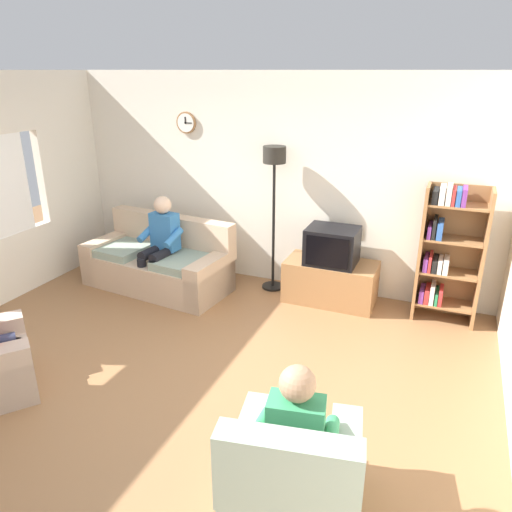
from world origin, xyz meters
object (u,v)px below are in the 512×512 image
tv (332,246)px  person_in_right_armchair (297,430)px  couch (159,264)px  armchair_near_bookshelf (294,480)px  tv_stand (330,282)px  person_on_couch (160,240)px  bookshelf (447,251)px  floor_lamp (274,179)px

tv → person_in_right_armchair: (0.56, -3.05, -0.13)m
couch → armchair_near_bookshelf: size_ratio=1.96×
tv_stand → person_on_couch: (-2.08, -0.53, 0.44)m
bookshelf → armchair_near_bookshelf: 3.35m
bookshelf → floor_lamp: floor_lamp is taller
tv → floor_lamp: (-0.80, 0.12, 0.71)m
couch → person_on_couch: bearing=-43.0°
person_on_couch → bookshelf: bearing=10.2°
person_on_couch → person_in_right_armchair: person_on_couch is taller
tv_stand → tv: tv is taller
floor_lamp → armchair_near_bookshelf: 3.72m
floor_lamp → couch: bearing=-159.6°
armchair_near_bookshelf → bookshelf: bearing=77.7°
person_on_couch → person_in_right_armchair: 3.66m
floor_lamp → armchair_near_bookshelf: floor_lamp is taller
tv → person_on_couch: size_ratio=0.48×
floor_lamp → person_on_couch: bearing=-153.9°
tv_stand → bookshelf: 1.40m
bookshelf → person_in_right_armchair: bearing=-102.9°
tv → person_in_right_armchair: 3.10m
tv_stand → bookshelf: bearing=3.1°
person_on_couch → person_in_right_armchair: size_ratio=1.11×
floor_lamp → person_in_right_armchair: floor_lamp is taller
person_in_right_armchair → tv: bearing=100.4°
tv_stand → floor_lamp: floor_lamp is taller
tv_stand → bookshelf: size_ratio=0.70×
tv_stand → floor_lamp: (-0.80, 0.10, 1.19)m
couch → person_in_right_armchair: size_ratio=1.77×
person_in_right_armchair → tv_stand: bearing=100.3°
person_on_couch → armchair_near_bookshelf: bearing=-44.7°
bookshelf → armchair_near_bookshelf: bearing=-102.3°
tv → floor_lamp: floor_lamp is taller
tv → floor_lamp: 1.07m
person_on_couch → person_in_right_armchair: bearing=-43.9°
tv → person_in_right_armchair: person_in_right_armchair is taller
person_in_right_armchair → floor_lamp: bearing=113.1°
bookshelf → floor_lamp: (-2.07, 0.03, 0.63)m
couch → bookshelf: bearing=8.1°
floor_lamp → person_on_couch: (-1.29, -0.63, -0.75)m
tv → person_on_couch: bearing=-166.3°
bookshelf → floor_lamp: bearing=179.2°
tv_stand → armchair_near_bookshelf: (0.57, -3.16, 0.03)m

